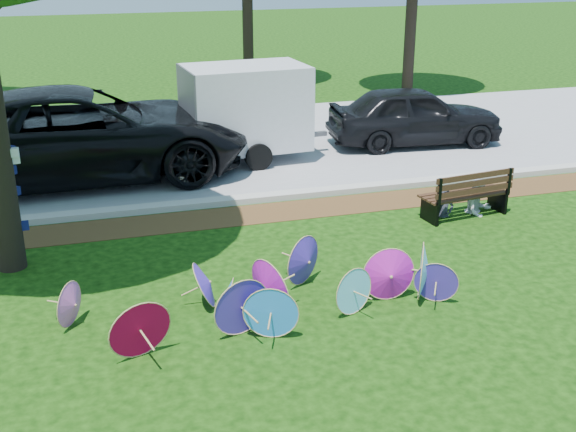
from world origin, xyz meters
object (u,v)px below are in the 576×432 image
cargo_trailer (246,107)px  dark_pickup (415,116)px  park_bench (464,193)px  person_right (481,180)px  parasol_pile (291,289)px  black_van (82,134)px  person_left (446,189)px

cargo_trailer → dark_pickup: bearing=-1.9°
dark_pickup → park_bench: bearing=169.8°
cargo_trailer → person_right: bearing=-58.1°
dark_pickup → person_right: bearing=173.7°
dark_pickup → parasol_pile: bearing=149.3°
parasol_pile → person_right: 5.23m
cargo_trailer → park_bench: cargo_trailer is taller
dark_pickup → person_right: dark_pickup is taller
person_right → black_van: bearing=134.9°
parasol_pile → black_van: bearing=109.8°
parasol_pile → dark_pickup: bearing=54.4°
black_van → person_right: (6.93, -4.17, -0.33)m
parasol_pile → black_van: black_van is taller
person_left → park_bench: bearing=-9.0°
dark_pickup → person_left: (-1.64, -4.73, -0.20)m
person_left → person_right: 0.71m
dark_pickup → cargo_trailer: (-4.27, -0.18, 0.51)m
black_van → person_left: black_van is taller
black_van → person_left: size_ratio=6.61×
dark_pickup → person_right: size_ratio=3.36×
cargo_trailer → person_left: cargo_trailer is taller
black_van → cargo_trailer: size_ratio=2.60×
parasol_pile → cargo_trailer: bearing=81.4°
dark_pickup → park_bench: size_ratio=2.50×
park_bench → person_left: person_left is taller
person_left → dark_pickup: bearing=70.0°
person_right → cargo_trailer: bearing=112.1°
parasol_pile → park_bench: bearing=33.6°
black_van → cargo_trailer: bearing=-85.9°
parasol_pile → cargo_trailer: size_ratio=2.03×
dark_pickup → person_left: dark_pickup is taller
person_right → person_left: bearing=166.0°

